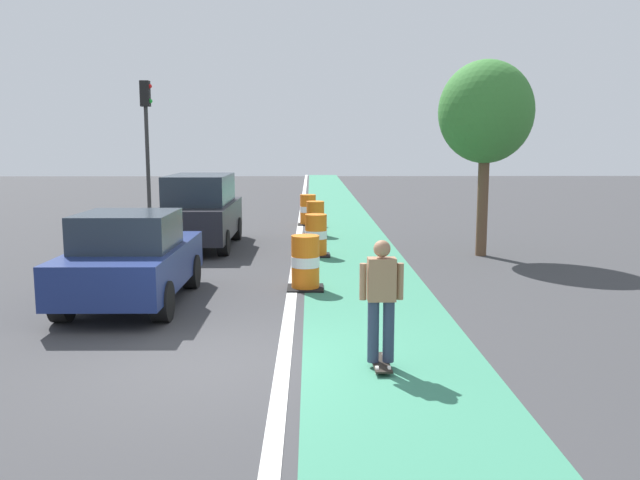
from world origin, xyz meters
name	(u,v)px	position (x,y,z in m)	size (l,w,h in m)	color
ground_plane	(216,364)	(0.00, 0.00, 0.00)	(100.00, 100.00, 0.00)	#38383A
bike_lane_strip	(346,236)	(2.40, 12.00, 0.00)	(2.50, 80.00, 0.01)	#387F60
lane_divider_stripe	(299,236)	(0.90, 12.00, 0.01)	(0.20, 80.00, 0.01)	silver
skateboarder_on_lane	(381,300)	(2.18, -0.16, 0.91)	(0.57, 0.80, 1.69)	black
parked_sedan_nearest	(132,259)	(-1.98, 3.34, 0.83)	(1.94, 4.11, 1.70)	navy
parked_suv_second	(200,211)	(-1.82, 9.95, 1.04)	(1.93, 4.61, 2.04)	black
traffic_barrel_front	(305,263)	(1.16, 4.52, 0.53)	(0.73, 0.73, 1.09)	orange
traffic_barrel_mid	(316,236)	(1.41, 8.44, 0.53)	(0.73, 0.73, 1.09)	orange
traffic_barrel_back	(315,219)	(1.42, 12.27, 0.53)	(0.73, 0.73, 1.09)	orange
traffic_barrel_far	(308,210)	(1.18, 14.99, 0.53)	(0.73, 0.73, 1.09)	orange
traffic_light_corner	(147,126)	(-4.59, 15.48, 3.50)	(0.41, 0.32, 5.10)	#2D2D2D
pedestrian_crossing	(187,192)	(-3.96, 19.47, 0.86)	(0.34, 0.20, 1.61)	#33333D
street_tree_sidewalk	(486,113)	(5.73, 8.45, 3.67)	(2.40, 2.40, 5.00)	brown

